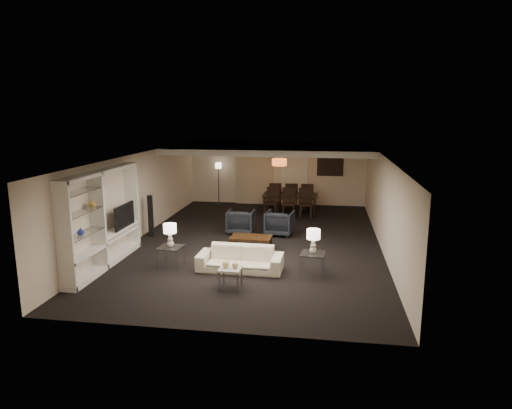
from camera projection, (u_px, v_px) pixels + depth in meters
The scene contains 35 objects.
floor at pixel (256, 242), 13.17m from camera, with size 11.00×11.00×0.00m, color black.
ceiling at pixel (256, 155), 12.66m from camera, with size 7.00×11.00×0.02m, color silver.
wall_back at pixel (277, 173), 18.24m from camera, with size 7.00×0.02×2.50m, color beige.
wall_front at pixel (206, 262), 7.59m from camera, with size 7.00×0.02×2.50m, color beige.
wall_left at pixel (139, 196), 13.43m from camera, with size 0.02×11.00×2.50m, color beige.
wall_right at pixel (383, 203), 12.39m from camera, with size 0.02×11.00×2.50m, color beige.
ceiling_soffit at pixel (271, 149), 16.07m from camera, with size 7.00×4.00×0.20m, color silver.
curtains at pixel (254, 174), 18.30m from camera, with size 1.50×0.12×2.40m, color beige.
door at pixel (294, 179), 18.14m from camera, with size 0.90×0.05×2.10m, color silver.
painting at pixel (330, 167), 17.82m from camera, with size 0.95×0.04×0.65m, color #142D38.
media_unit at pixel (103, 219), 10.90m from camera, with size 0.38×3.40×2.35m, color white, non-canonical shape.
pendant_light at pixel (279, 162), 16.12m from camera, with size 0.52×0.52×0.24m, color #D8591E.
sofa at pixel (240, 259), 10.74m from camera, with size 2.00×0.78×0.58m, color beige.
coffee_table at pixel (251, 244), 12.31m from camera, with size 1.10×0.64×0.39m, color #311C0D, non-canonical shape.
armchair_left at pixel (241, 221), 14.01m from camera, with size 0.79×0.82×0.74m, color black.
armchair_right at pixel (280, 223), 13.83m from camera, with size 0.79×0.82×0.74m, color black.
side_table_left at pixel (171, 257), 11.00m from camera, with size 0.55×0.55×0.51m, color white, non-canonical shape.
side_table_right at pixel (313, 264), 10.50m from camera, with size 0.55×0.55×0.51m, color white, non-canonical shape.
table_lamp_left at pixel (170, 235), 10.89m from camera, with size 0.31×0.31×0.57m, color beige, non-canonical shape.
table_lamp_right at pixel (313, 241), 10.39m from camera, with size 0.31×0.31×0.57m, color beige, non-canonical shape.
marble_table at pixel (231, 278), 9.69m from camera, with size 0.46×0.46×0.46m, color silver, non-canonical shape.
gold_gourd_a at pixel (226, 264), 9.64m from camera, with size 0.15×0.15×0.15m, color #D3B670.
gold_gourd_b at pixel (235, 265), 9.61m from camera, with size 0.13×0.13×0.13m, color tan.
television at pixel (120, 216), 11.77m from camera, with size 0.14×1.06×0.61m, color black.
vase_blue at pixel (80, 231), 9.91m from camera, with size 0.16×0.16×0.17m, color #24339E.
vase_amber at pixel (92, 203), 10.37m from camera, with size 0.18×0.18×0.19m, color #BB943E.
floor_speaker at pixel (151, 216), 13.60m from camera, with size 0.14×0.14×1.26m, color black.
dining_table at pixel (290, 204), 16.70m from camera, with size 1.99×1.11×0.70m, color black.
chair_nl at pixel (272, 203), 16.13m from camera, with size 0.48×0.48×1.04m, color black, non-canonical shape.
chair_nm at pixel (289, 203), 16.04m from camera, with size 0.48×0.48×1.04m, color black, non-canonical shape.
chair_nr at pixel (306, 204), 15.95m from camera, with size 0.48×0.48×1.04m, color black, non-canonical shape.
chair_fl at pixel (276, 196), 17.39m from camera, with size 0.48×0.48×1.04m, color black, non-canonical shape.
chair_fm at pixel (291, 196), 17.30m from camera, with size 0.48×0.48×1.04m, color black, non-canonical shape.
chair_fr at pixel (307, 197), 17.21m from camera, with size 0.48×0.48×1.04m, color black, non-canonical shape.
floor_lamp at pixel (219, 184), 18.29m from camera, with size 0.24×0.24×1.67m, color black, non-canonical shape.
Camera 1 is at (1.92, -12.53, 3.73)m, focal length 32.00 mm.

